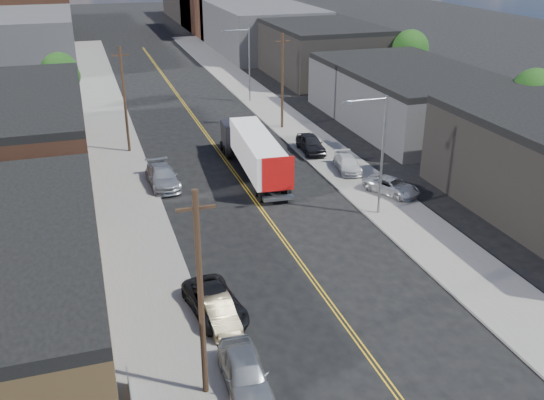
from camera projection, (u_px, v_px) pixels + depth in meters
ground at (186, 107)px, 73.35m from camera, size 260.00×260.00×0.00m
centerline at (214, 144)px, 60.25m from camera, size 0.32×120.00×0.01m
sidewalk_left at (116, 153)px, 57.57m from camera, size 5.00×140.00×0.15m
sidewalk_right at (303, 135)px, 62.87m from camera, size 5.00×140.00×0.15m
warehouse_brown at (14, 131)px, 53.04m from camera, size 12.00×26.00×6.60m
industrial_right_b at (408, 95)px, 66.04m from camera, size 14.00×24.00×6.10m
industrial_right_c at (319, 50)px, 88.44m from camera, size 14.00×22.00×7.60m
skyline_left_a at (22, 38)px, 96.73m from camera, size 16.00×30.00×8.00m
skyline_right_a at (261, 28)px, 107.88m from camera, size 16.00×30.00×8.00m
skyline_left_b at (28, 14)px, 118.16m from camera, size 16.00×26.00×10.00m
skyline_right_b at (227, 8)px, 129.31m from camera, size 16.00×26.00×10.00m
skyline_left_c at (33, 11)px, 136.23m from camera, size 16.00×40.00×7.00m
skyline_right_c at (208, 6)px, 147.38m from camera, size 16.00×40.00×7.00m
streetlight_near at (378, 147)px, 42.77m from camera, size 3.39×0.25×9.00m
streetlight_far at (246, 59)px, 73.34m from camera, size 3.39×0.25×9.00m
utility_pole_left_near at (201, 297)px, 25.35m from camera, size 1.60×0.26×10.00m
utility_pole_left_far at (125, 100)px, 55.91m from camera, size 1.60×0.26×10.00m
utility_pole_right at (282, 81)px, 63.10m from camera, size 1.60×0.26×10.00m
tree_left_far at (61, 73)px, 69.38m from camera, size 4.35×4.20×6.97m
tree_right_near at (535, 95)px, 58.82m from camera, size 4.60×4.48×7.44m
tree_right_far at (410, 51)px, 79.66m from camera, size 4.85×4.76×7.91m
semi_truck at (252, 149)px, 52.15m from camera, size 3.26×14.83×3.84m
car_left_a at (245, 373)px, 27.44m from camera, size 2.18×4.93×1.65m
car_left_b at (218, 311)px, 32.15m from camera, size 1.72×4.35×1.41m
car_left_c at (215, 303)px, 32.85m from camera, size 3.07×5.59×1.48m
car_left_d at (162, 177)px, 49.85m from camera, size 2.51×5.71×1.63m
car_right_lot_a at (392, 186)px, 48.03m from camera, size 3.96×5.12×1.29m
car_right_lot_b at (347, 163)px, 52.82m from camera, size 2.52×4.67×1.28m
car_right_lot_c at (311, 144)px, 57.32m from camera, size 2.24×4.94×1.64m
car_ahead_truck at (257, 143)px, 58.36m from camera, size 2.77×5.36×1.44m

